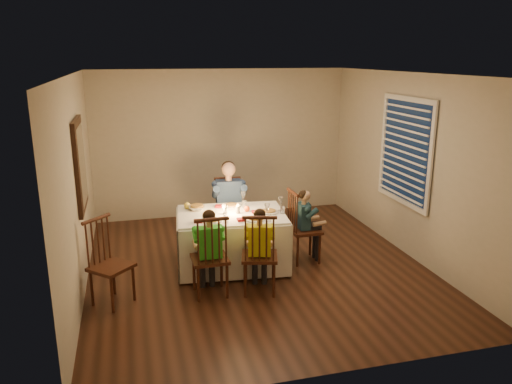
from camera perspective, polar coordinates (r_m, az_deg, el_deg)
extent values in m
plane|color=black|center=(6.98, 0.13, -8.52)|extent=(5.00, 5.00, 0.00)
cube|color=#BFB5A3|center=(6.39, -19.80, 0.63)|extent=(0.02, 5.00, 2.60)
cube|color=#BFB5A3|center=(7.44, 17.18, 2.85)|extent=(0.02, 5.00, 2.60)
cube|color=#BFB5A3|center=(8.95, -3.94, 5.54)|extent=(4.50, 0.02, 2.60)
plane|color=white|center=(6.38, 0.14, 13.35)|extent=(5.00, 5.00, 0.00)
cube|color=white|center=(6.74, -2.84, -2.63)|extent=(1.52, 1.16, 0.04)
cube|color=white|center=(7.35, -3.24, -4.07)|extent=(1.46, 0.17, 0.70)
cube|color=white|center=(6.38, -2.30, -7.15)|extent=(1.46, 0.17, 0.70)
cube|color=white|center=(6.97, 3.15, -5.18)|extent=(0.13, 1.06, 0.70)
cube|color=white|center=(6.83, -8.88, -5.78)|extent=(0.13, 1.06, 0.70)
cylinder|color=white|center=(7.03, -2.79, -1.60)|extent=(0.28, 0.28, 0.02)
cylinder|color=white|center=(6.43, -5.03, -3.29)|extent=(0.28, 0.28, 0.02)
cylinder|color=white|center=(6.46, -0.14, -3.13)|extent=(0.28, 0.28, 0.02)
cylinder|color=white|center=(6.77, 1.50, -2.27)|extent=(0.28, 0.28, 0.02)
cylinder|color=silver|center=(6.71, -3.52, -2.09)|extent=(0.06, 0.06, 0.10)
cylinder|color=silver|center=(6.73, -2.08, -2.03)|extent=(0.06, 0.06, 0.10)
sphere|color=yellow|center=(6.98, -7.87, -1.56)|extent=(0.09, 0.09, 0.09)
sphere|color=#FF6015|center=(6.79, -1.06, -1.93)|extent=(0.08, 0.08, 0.08)
imported|color=white|center=(6.92, -6.76, -1.83)|extent=(0.27, 0.27, 0.06)
cube|color=black|center=(6.63, -19.49, 2.96)|extent=(0.05, 0.95, 1.15)
cube|color=white|center=(6.63, -19.25, 2.97)|extent=(0.01, 0.78, 0.98)
cube|color=#0D1B34|center=(7.47, 16.77, 4.51)|extent=(0.01, 1.20, 1.40)
cube|color=white|center=(7.46, 16.67, 4.50)|extent=(0.03, 1.34, 1.54)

